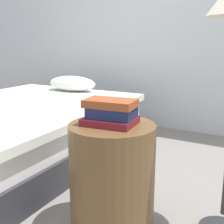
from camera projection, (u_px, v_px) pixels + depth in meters
wall_back at (210, 9)px, 3.03m from camera, size 7.00×0.08×2.60m
bed at (21, 129)px, 2.63m from camera, size 1.58×2.04×0.62m
side_table at (112, 177)px, 1.57m from camera, size 0.45×0.45×0.58m
book_maroon at (111, 121)px, 1.51m from camera, size 0.27×0.23×0.04m
book_navy at (111, 112)px, 1.49m from camera, size 0.24×0.20×0.05m
book_rust at (110, 103)px, 1.48m from camera, size 0.27×0.18×0.04m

